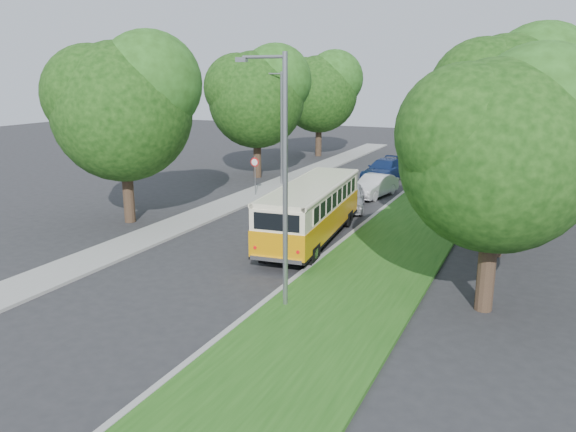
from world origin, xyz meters
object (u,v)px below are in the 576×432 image
at_px(vintage_bus, 311,212).
at_px(car_grey, 399,166).
at_px(car_white, 374,186).
at_px(lamppost_far, 280,124).
at_px(lamppost_near, 282,175).
at_px(car_silver, 349,196).
at_px(car_blue, 385,170).

xyz_separation_m(vintage_bus, car_grey, (-0.54, 18.53, -0.64)).
bearing_deg(car_white, lamppost_far, -177.58).
xyz_separation_m(lamppost_near, vintage_bus, (-1.97, 7.17, -3.02)).
relative_size(lamppost_far, vintage_bus, 0.82).
bearing_deg(car_white, vintage_bus, -79.12).
bearing_deg(car_silver, lamppost_far, 128.11).
xyz_separation_m(lamppost_far, car_silver, (6.48, -4.68, -3.39)).
bearing_deg(vintage_bus, lamppost_near, -80.21).
bearing_deg(car_white, lamppost_near, -72.91).
bearing_deg(lamppost_far, car_grey, 48.42).
bearing_deg(car_silver, car_blue, 77.23).
xyz_separation_m(lamppost_near, car_white, (-2.07, 17.54, -3.69)).
xyz_separation_m(lamppost_near, lamppost_far, (-8.91, 18.50, -0.25)).
distance_m(car_silver, car_blue, 9.42).
distance_m(vintage_bus, car_white, 10.39).
relative_size(car_white, car_grey, 0.81).
xyz_separation_m(lamppost_far, car_blue, (5.94, 4.72, -3.37)).
bearing_deg(vintage_bus, car_silver, 88.26).
bearing_deg(lamppost_near, vintage_bus, 105.39).
height_order(vintage_bus, car_grey, vintage_bus).
distance_m(car_white, car_grey, 8.17).
bearing_deg(lamppost_far, car_white, -7.95).
xyz_separation_m(lamppost_near, car_blue, (-2.96, 23.22, -3.62)).
bearing_deg(car_blue, lamppost_near, -76.48).
distance_m(lamppost_far, vintage_bus, 13.56).
bearing_deg(car_grey, lamppost_far, -113.46).
relative_size(lamppost_far, car_silver, 1.77).
distance_m(vintage_bus, car_grey, 18.55).
bearing_deg(lamppost_far, car_silver, -35.84).
distance_m(vintage_bus, car_silver, 6.69).
xyz_separation_m(vintage_bus, car_white, (-0.09, 10.37, -0.67)).
distance_m(lamppost_far, car_white, 7.71).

